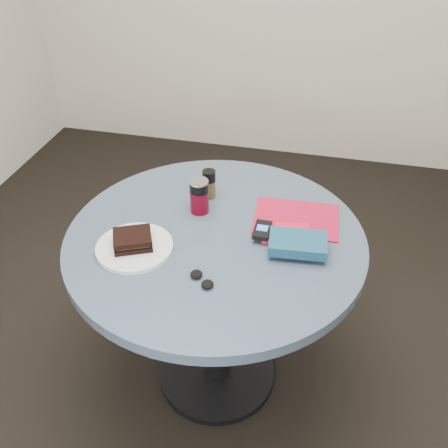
% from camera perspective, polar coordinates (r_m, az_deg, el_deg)
% --- Properties ---
extents(ground, '(4.00, 4.00, 0.00)m').
position_cam_1_polar(ground, '(2.20, -0.79, -16.75)').
color(ground, black).
rests_on(ground, ground).
extents(table, '(1.00, 1.00, 0.75)m').
position_cam_1_polar(table, '(1.77, -0.95, -5.41)').
color(table, black).
rests_on(table, ground).
extents(plate, '(0.26, 0.26, 0.02)m').
position_cam_1_polar(plate, '(1.62, -10.18, -2.65)').
color(plate, silver).
rests_on(plate, table).
extents(sandwich, '(0.15, 0.14, 0.04)m').
position_cam_1_polar(sandwich, '(1.61, -10.40, -1.78)').
color(sandwich, black).
rests_on(sandwich, plate).
extents(soda_can, '(0.09, 0.09, 0.13)m').
position_cam_1_polar(soda_can, '(1.74, -2.85, 3.20)').
color(soda_can, '#610418').
rests_on(soda_can, table).
extents(pepper_grinder, '(0.05, 0.05, 0.11)m').
position_cam_1_polar(pepper_grinder, '(1.81, -1.71, 4.61)').
color(pepper_grinder, '#4E4221').
rests_on(pepper_grinder, table).
extents(magazine, '(0.30, 0.23, 0.01)m').
position_cam_1_polar(magazine, '(1.75, 8.25, 0.62)').
color(magazine, '#A10E2E').
rests_on(magazine, table).
extents(red_book, '(0.17, 0.13, 0.01)m').
position_cam_1_polar(red_book, '(1.66, 7.10, -1.07)').
color(red_book, red).
rests_on(red_book, magazine).
extents(novel, '(0.19, 0.13, 0.03)m').
position_cam_1_polar(novel, '(1.58, 8.42, -2.21)').
color(novel, navy).
rests_on(novel, red_book).
extents(mp3_player, '(0.05, 0.09, 0.02)m').
position_cam_1_polar(mp3_player, '(1.64, 4.40, -0.68)').
color(mp3_player, black).
rests_on(mp3_player, red_book).
extents(headphones, '(0.10, 0.09, 0.02)m').
position_cam_1_polar(headphones, '(1.48, -2.56, -6.33)').
color(headphones, black).
rests_on(headphones, table).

